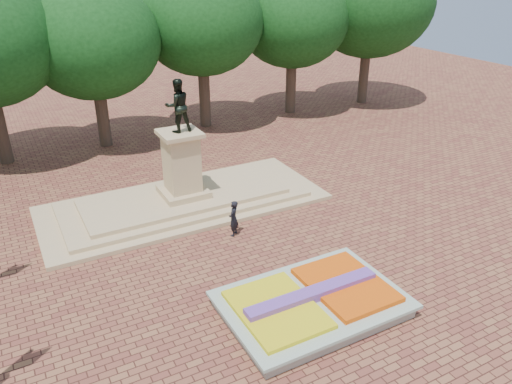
% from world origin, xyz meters
% --- Properties ---
extents(ground, '(90.00, 90.00, 0.00)m').
position_xyz_m(ground, '(0.00, 0.00, 0.00)').
color(ground, brown).
rests_on(ground, ground).
extents(flower_bed, '(6.30, 4.30, 0.91)m').
position_xyz_m(flower_bed, '(1.03, -2.00, 0.38)').
color(flower_bed, gray).
rests_on(flower_bed, ground).
extents(monument, '(14.00, 6.00, 6.40)m').
position_xyz_m(monument, '(0.00, 8.00, 0.88)').
color(monument, tan).
rests_on(monument, ground).
extents(tree_row_back, '(44.80, 8.80, 10.43)m').
position_xyz_m(tree_row_back, '(2.33, 18.00, 6.67)').
color(tree_row_back, '#3D2A21').
rests_on(tree_row_back, ground).
extents(pedestrian, '(0.72, 0.72, 1.69)m').
position_xyz_m(pedestrian, '(0.90, 4.12, 0.85)').
color(pedestrian, black).
rests_on(pedestrian, ground).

